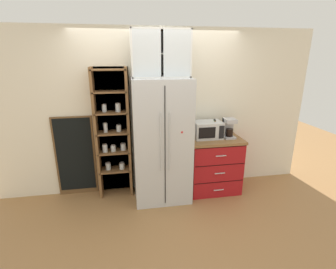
# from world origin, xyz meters

# --- Properties ---
(ground_plane) EXTENTS (10.73, 10.73, 0.00)m
(ground_plane) POSITION_xyz_m (0.00, 0.00, 0.00)
(ground_plane) COLOR #9E7042
(wall_back_cream) EXTENTS (5.02, 0.10, 2.55)m
(wall_back_cream) POSITION_xyz_m (0.00, 0.40, 1.27)
(wall_back_cream) COLOR silver
(wall_back_cream) RESTS_ON ground
(refrigerator) EXTENTS (0.83, 0.69, 1.85)m
(refrigerator) POSITION_xyz_m (0.00, 0.02, 0.93)
(refrigerator) COLOR silver
(refrigerator) RESTS_ON ground
(pantry_shelf_column) EXTENTS (0.56, 0.30, 1.99)m
(pantry_shelf_column) POSITION_xyz_m (-0.71, 0.28, 1.01)
(pantry_shelf_column) COLOR brown
(pantry_shelf_column) RESTS_ON ground
(counter_cabinet) EXTENTS (0.84, 0.59, 0.90)m
(counter_cabinet) POSITION_xyz_m (0.86, 0.07, 0.45)
(counter_cabinet) COLOR #A8161C
(counter_cabinet) RESTS_ON ground
(microwave) EXTENTS (0.44, 0.33, 0.26)m
(microwave) POSITION_xyz_m (0.75, 0.12, 1.03)
(microwave) COLOR silver
(microwave) RESTS_ON counter_cabinet
(coffee_maker) EXTENTS (0.17, 0.20, 0.31)m
(coffee_maker) POSITION_xyz_m (1.08, 0.08, 1.06)
(coffee_maker) COLOR #B7B7BC
(coffee_maker) RESTS_ON counter_cabinet
(mug_red) EXTENTS (0.12, 0.08, 0.09)m
(mug_red) POSITION_xyz_m (0.86, 0.05, 0.94)
(mug_red) COLOR red
(mug_red) RESTS_ON counter_cabinet
(mug_navy) EXTENTS (0.11, 0.07, 0.10)m
(mug_navy) POSITION_xyz_m (0.86, 0.14, 0.95)
(mug_navy) COLOR navy
(mug_navy) RESTS_ON counter_cabinet
(bottle_green) EXTENTS (0.06, 0.06, 0.29)m
(bottle_green) POSITION_xyz_m (0.86, 0.13, 1.03)
(bottle_green) COLOR #285B33
(bottle_green) RESTS_ON counter_cabinet
(bottle_amber) EXTENTS (0.06, 0.06, 0.29)m
(bottle_amber) POSITION_xyz_m (0.86, 0.10, 1.03)
(bottle_amber) COLOR brown
(bottle_amber) RESTS_ON counter_cabinet
(upper_cabinet) EXTENTS (0.80, 0.32, 0.63)m
(upper_cabinet) POSITION_xyz_m (0.00, 0.06, 2.16)
(upper_cabinet) COLOR silver
(upper_cabinet) RESTS_ON refrigerator
(chalkboard_menu) EXTENTS (0.60, 0.04, 1.28)m
(chalkboard_menu) POSITION_xyz_m (-1.31, 0.33, 0.64)
(chalkboard_menu) COLOR brown
(chalkboard_menu) RESTS_ON ground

